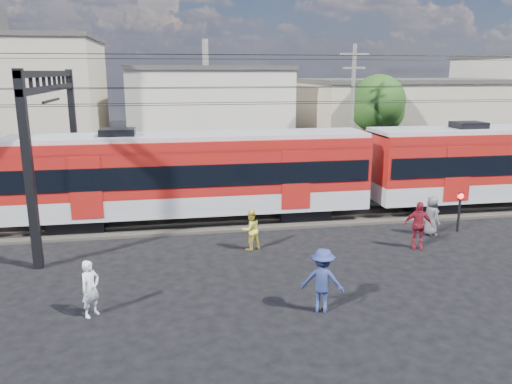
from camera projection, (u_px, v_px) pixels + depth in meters
ground at (336, 288)px, 16.34m from camera, size 120.00×120.00×0.00m
track_bed at (281, 217)px, 23.98m from camera, size 70.00×3.40×0.12m
rail_near at (285, 219)px, 23.23m from camera, size 70.00×0.12×0.12m
rail_far at (278, 211)px, 24.67m from camera, size 70.00×0.12×0.12m
commuter_train at (197, 173)px, 22.75m from camera, size 50.30×3.08×4.17m
catenary at (86, 114)px, 21.31m from camera, size 70.00×9.30×7.52m
building_midwest at (207, 112)px, 40.97m from camera, size 12.24×12.24×7.30m
building_mideast at (405, 118)px, 40.94m from camera, size 16.32×10.20×6.30m
utility_pole_mid at (352, 111)px, 30.64m from camera, size 1.80×0.24×8.50m
tree_near at (380, 105)px, 34.11m from camera, size 3.82×3.64×6.72m
pedestrian_a at (90, 289)px, 14.29m from camera, size 0.71×0.73×1.68m
pedestrian_b at (251, 230)px, 19.67m from camera, size 0.98×0.89×1.65m
pedestrian_c at (322, 280)px, 14.53m from camera, size 1.44×1.16×1.94m
pedestrian_d at (418, 225)px, 19.77m from camera, size 1.21×0.78×1.92m
pedestrian_e at (431, 216)px, 21.43m from camera, size 0.72×0.94×1.72m
crossing_signal at (460, 205)px, 21.78m from camera, size 0.26×0.26×1.77m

